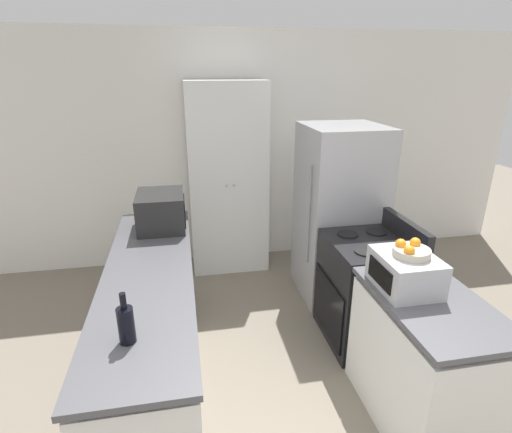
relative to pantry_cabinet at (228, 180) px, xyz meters
name	(u,v)px	position (x,y,z in m)	size (l,w,h in m)	color
wall_back	(232,151)	(0.09, 0.28, 0.26)	(7.00, 0.06, 2.60)	white
counter_left	(154,328)	(-0.76, -1.73, -0.61)	(0.60, 2.36, 0.90)	silver
counter_right	(422,363)	(0.94, -2.43, -0.61)	(0.60, 0.97, 0.90)	silver
pantry_cabinet	(228,180)	(0.00, 0.00, 0.00)	(0.85, 0.48, 2.09)	white
stove	(366,290)	(0.96, -1.57, -0.58)	(0.66, 0.71, 1.06)	black
refrigerator	(338,214)	(0.99, -0.79, -0.19)	(0.74, 0.77, 1.71)	#A3A3A8
microwave	(161,211)	(-0.69, -0.94, 0.01)	(0.40, 0.48, 0.31)	black
wine_bottle	(126,324)	(-0.81, -2.49, -0.04)	(0.08, 0.08, 0.28)	black
toaster_oven	(405,272)	(0.83, -2.26, -0.03)	(0.34, 0.40, 0.22)	#B2B2B7
fruit_bowl	(411,251)	(0.84, -2.27, 0.12)	(0.22, 0.22, 0.10)	#B2A893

